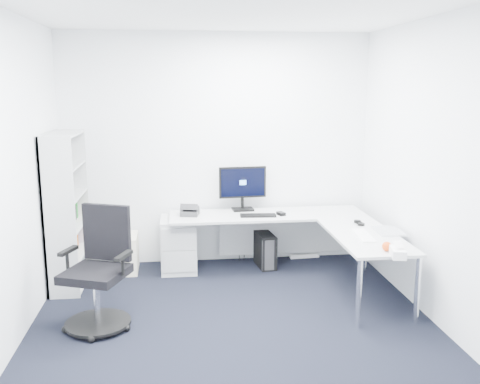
{
  "coord_description": "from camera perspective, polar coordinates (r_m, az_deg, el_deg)",
  "views": [
    {
      "loc": [
        -0.47,
        -4.16,
        2.11
      ],
      "look_at": [
        0.15,
        1.05,
        1.05
      ],
      "focal_mm": 40.0,
      "sensor_mm": 36.0,
      "label": 1
    }
  ],
  "objects": [
    {
      "name": "ceiling",
      "position": [
        4.22,
        -0.36,
        19.46
      ],
      "size": [
        4.2,
        4.2,
        0.0
      ],
      "primitive_type": "plane",
      "color": "white"
    },
    {
      "name": "wall_left",
      "position": [
        4.43,
        -24.16,
        0.54
      ],
      "size": [
        0.02,
        4.2,
        2.7
      ],
      "primitive_type": "cube",
      "color": "white",
      "rests_on": "ground"
    },
    {
      "name": "wall_front",
      "position": [
        2.24,
        5.76,
        -8.47
      ],
      "size": [
        3.6,
        0.02,
        2.7
      ],
      "primitive_type": "cube",
      "color": "white",
      "rests_on": "ground"
    },
    {
      "name": "laptop",
      "position": [
        5.54,
        15.66,
        -2.83
      ],
      "size": [
        0.4,
        0.39,
        0.26
      ],
      "primitive_type": null,
      "rotation": [
        0.0,
        0.0,
        -0.07
      ],
      "color": "silver",
      "rests_on": "l_desk"
    },
    {
      "name": "drawer_pedestal",
      "position": [
        6.2,
        -6.55,
        -5.57
      ],
      "size": [
        0.4,
        0.5,
        0.61
      ],
      "primitive_type": "cube",
      "color": "#B7B9B9",
      "rests_on": "ground"
    },
    {
      "name": "black_keyboard",
      "position": [
        6.01,
        1.93,
        -2.51
      ],
      "size": [
        0.41,
        0.17,
        0.02
      ],
      "primitive_type": "cube",
      "rotation": [
        0.0,
        0.0,
        -0.07
      ],
      "color": "black",
      "rests_on": "l_desk"
    },
    {
      "name": "white_keyboard",
      "position": [
        5.36,
        13.04,
        -4.54
      ],
      "size": [
        0.17,
        0.47,
        0.02
      ],
      "primitive_type": "cube",
      "rotation": [
        0.0,
        0.0,
        -0.09
      ],
      "color": "white",
      "rests_on": "l_desk"
    },
    {
      "name": "headphones",
      "position": [
        5.81,
        12.6,
        -3.14
      ],
      "size": [
        0.11,
        0.17,
        0.05
      ],
      "primitive_type": null,
      "rotation": [
        0.0,
        0.0,
        0.01
      ],
      "color": "black",
      "rests_on": "l_desk"
    },
    {
      "name": "bookshelf",
      "position": [
        5.87,
        -17.97,
        -1.9
      ],
      "size": [
        0.32,
        0.81,
        1.63
      ],
      "primitive_type": null,
      "color": "#B2B4B5",
      "rests_on": "ground"
    },
    {
      "name": "mouse",
      "position": [
        6.07,
        4.39,
        -2.32
      ],
      "size": [
        0.1,
        0.13,
        0.04
      ],
      "primitive_type": "cube",
      "rotation": [
        0.0,
        0.0,
        0.32
      ],
      "color": "black",
      "rests_on": "l_desk"
    },
    {
      "name": "black_pc_tower",
      "position": [
        6.32,
        2.7,
        -6.2
      ],
      "size": [
        0.22,
        0.42,
        0.39
      ],
      "primitive_type": "cube",
      "rotation": [
        0.0,
        0.0,
        0.12
      ],
      "color": "black",
      "rests_on": "ground"
    },
    {
      "name": "desk_phone",
      "position": [
        6.06,
        -5.37,
        -1.86
      ],
      "size": [
        0.23,
        0.23,
        0.14
      ],
      "primitive_type": null,
      "rotation": [
        0.0,
        0.0,
        -0.22
      ],
      "color": "#2E2E31",
      "rests_on": "l_desk"
    },
    {
      "name": "wall_right",
      "position": [
        4.79,
        21.57,
        1.5
      ],
      "size": [
        0.02,
        4.2,
        2.7
      ],
      "primitive_type": "cube",
      "color": "white",
      "rests_on": "ground"
    },
    {
      "name": "wall_back",
      "position": [
        6.32,
        -2.48,
        4.51
      ],
      "size": [
        3.6,
        0.02,
        2.7
      ],
      "primitive_type": "cube",
      "color": "white",
      "rests_on": "ground"
    },
    {
      "name": "tissue_box",
      "position": [
        4.81,
        16.48,
        -6.22
      ],
      "size": [
        0.16,
        0.24,
        0.08
      ],
      "primitive_type": "cube",
      "rotation": [
        0.0,
        0.0,
        -0.23
      ],
      "color": "white",
      "rests_on": "l_desk"
    },
    {
      "name": "beige_pc_tower",
      "position": [
        6.29,
        -11.76,
        -6.39
      ],
      "size": [
        0.21,
        0.45,
        0.42
      ],
      "primitive_type": "cube",
      "rotation": [
        0.0,
        0.0,
        0.01
      ],
      "color": "beige",
      "rests_on": "ground"
    },
    {
      "name": "task_chair",
      "position": [
        4.82,
        -15.2,
        -8.08
      ],
      "size": [
        0.77,
        0.77,
        1.06
      ],
      "primitive_type": null,
      "rotation": [
        0.0,
        0.0,
        -0.38
      ],
      "color": "black",
      "rests_on": "ground"
    },
    {
      "name": "orange_fruit",
      "position": [
        4.94,
        15.39,
        -5.62
      ],
      "size": [
        0.09,
        0.09,
        0.09
      ],
      "primitive_type": "sphere",
      "color": "#E44D14",
      "rests_on": "l_desk"
    },
    {
      "name": "power_strip",
      "position": [
        6.71,
        6.89,
        -6.79
      ],
      "size": [
        0.37,
        0.09,
        0.04
      ],
      "primitive_type": "cube",
      "rotation": [
        0.0,
        0.0,
        0.07
      ],
      "color": "white",
      "rests_on": "ground"
    },
    {
      "name": "l_desk",
      "position": [
        5.92,
        3.47,
        -6.11
      ],
      "size": [
        2.24,
        1.25,
        0.65
      ],
      "primitive_type": null,
      "color": "#B7B9B9",
      "rests_on": "ground"
    },
    {
      "name": "ground",
      "position": [
        4.68,
        -0.32,
        -15.34
      ],
      "size": [
        4.2,
        4.2,
        0.0
      ],
      "primitive_type": "plane",
      "color": "black"
    },
    {
      "name": "monitor",
      "position": [
        6.23,
        0.29,
        0.43
      ],
      "size": [
        0.57,
        0.22,
        0.53
      ],
      "primitive_type": null,
      "rotation": [
        0.0,
        0.0,
        0.07
      ],
      "color": "black",
      "rests_on": "l_desk"
    }
  ]
}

